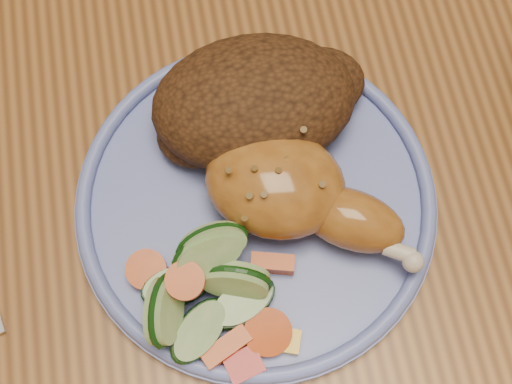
% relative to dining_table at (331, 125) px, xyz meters
% --- Properties ---
extents(ground, '(4.00, 4.00, 0.00)m').
position_rel_dining_table_xyz_m(ground, '(0.00, 0.00, -0.67)').
color(ground, brown).
rests_on(ground, ground).
extents(dining_table, '(0.90, 1.40, 0.75)m').
position_rel_dining_table_xyz_m(dining_table, '(0.00, 0.00, 0.00)').
color(dining_table, brown).
rests_on(dining_table, ground).
extents(plate, '(0.24, 0.24, 0.01)m').
position_rel_dining_table_xyz_m(plate, '(-0.08, -0.09, 0.09)').
color(plate, '#6573C1').
rests_on(plate, dining_table).
extents(plate_rim, '(0.24, 0.24, 0.01)m').
position_rel_dining_table_xyz_m(plate_rim, '(-0.08, -0.09, 0.10)').
color(plate_rim, '#6573C1').
rests_on(plate_rim, plate).
extents(chicken_leg, '(0.14, 0.12, 0.05)m').
position_rel_dining_table_xyz_m(chicken_leg, '(-0.06, -0.10, 0.12)').
color(chicken_leg, '#AB6723').
rests_on(chicken_leg, plate).
extents(rice_pilaf, '(0.15, 0.10, 0.06)m').
position_rel_dining_table_xyz_m(rice_pilaf, '(-0.07, -0.03, 0.12)').
color(rice_pilaf, '#432510').
rests_on(rice_pilaf, plate).
extents(vegetable_pile, '(0.11, 0.10, 0.05)m').
position_rel_dining_table_xyz_m(vegetable_pile, '(-0.12, -0.15, 0.11)').
color(vegetable_pile, '#A50A05').
rests_on(vegetable_pile, plate).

